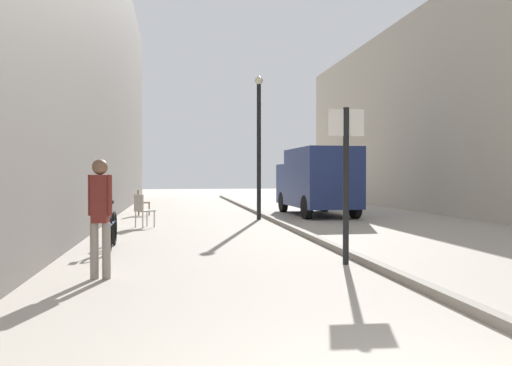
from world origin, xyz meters
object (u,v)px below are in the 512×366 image
(delivery_van, at_px, (317,180))
(bicycle_leaning, at_px, (112,230))
(pedestrian_main_foreground, at_px, (100,210))
(street_sign_post, at_px, (346,171))
(cafe_chair_near_window, at_px, (142,208))
(lamp_post, at_px, (259,138))
(cafe_chair_by_doorway, at_px, (141,200))

(delivery_van, relative_size, bicycle_leaning, 2.79)
(pedestrian_main_foreground, distance_m, street_sign_post, 3.94)
(delivery_van, distance_m, bicycle_leaning, 10.10)
(pedestrian_main_foreground, height_order, cafe_chair_near_window, pedestrian_main_foreground)
(street_sign_post, height_order, bicycle_leaning, street_sign_post)
(lamp_post, height_order, cafe_chair_near_window, lamp_post)
(pedestrian_main_foreground, bearing_deg, bicycle_leaning, 101.71)
(bicycle_leaning, bearing_deg, lamp_post, 55.60)
(street_sign_post, height_order, cafe_chair_near_window, street_sign_post)
(pedestrian_main_foreground, xyz_separation_m, lamp_post, (3.84, 9.28, 1.74))
(lamp_post, bearing_deg, cafe_chair_by_doorway, 148.88)
(delivery_van, relative_size, street_sign_post, 1.90)
(bicycle_leaning, bearing_deg, delivery_van, 48.65)
(lamp_post, relative_size, cafe_chair_near_window, 5.06)
(pedestrian_main_foreground, relative_size, delivery_van, 0.35)
(delivery_van, bearing_deg, cafe_chair_near_window, -150.92)
(lamp_post, xyz_separation_m, bicycle_leaning, (-4.03, -6.22, -2.34))
(delivery_van, distance_m, cafe_chair_by_doorway, 6.50)
(bicycle_leaning, xyz_separation_m, cafe_chair_near_window, (0.35, 4.14, 0.17))
(cafe_chair_by_doorway, bearing_deg, delivery_van, 81.25)
(street_sign_post, bearing_deg, lamp_post, -86.53)
(street_sign_post, relative_size, cafe_chair_near_window, 2.77)
(pedestrian_main_foreground, xyz_separation_m, cafe_chair_near_window, (0.16, 7.19, -0.44))
(lamp_post, bearing_deg, street_sign_post, -89.89)
(delivery_van, height_order, lamp_post, lamp_post)
(street_sign_post, height_order, cafe_chair_by_doorway, street_sign_post)
(lamp_post, relative_size, cafe_chair_by_doorway, 5.06)
(street_sign_post, relative_size, bicycle_leaning, 1.47)
(pedestrian_main_foreground, relative_size, lamp_post, 0.36)
(lamp_post, xyz_separation_m, cafe_chair_by_doorway, (-3.97, 2.40, -2.18))
(lamp_post, bearing_deg, cafe_chair_near_window, -150.51)
(street_sign_post, xyz_separation_m, cafe_chair_near_window, (-3.70, 6.60, -1.00))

